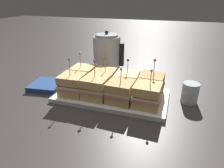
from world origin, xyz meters
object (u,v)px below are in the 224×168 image
object	(u,v)px
sandwich_front_far_left	(73,85)
sandwich_back_center_right	(127,82)
sandwich_front_center_right	(120,92)
sandwich_back_far_left	(83,76)
sandwich_back_center_left	(104,79)
sandwich_front_center_left	(96,88)
serving_platter	(112,96)
kettle_steel	(107,54)
napkin_stack	(47,85)
sandwich_front_far_right	(147,95)
sandwich_back_far_right	(151,84)
drinking_glass	(190,93)

from	to	relation	value
sandwich_front_far_left	sandwich_back_center_right	distance (m)	0.24
sandwich_front_center_right	sandwich_back_far_left	xyz separation A→B (m)	(-0.21, 0.11, 0.00)
sandwich_back_center_left	sandwich_front_center_left	bearing A→B (deg)	-89.71
serving_platter	kettle_steel	bearing A→B (deg)	113.25
sandwich_back_center_right	napkin_stack	size ratio (longest dim) A/B	0.92
sandwich_front_far_left	sandwich_back_center_left	xyz separation A→B (m)	(0.11, 0.11, -0.00)
sandwich_back_center_right	sandwich_back_center_left	bearing A→B (deg)	-179.86
sandwich_front_center_right	sandwich_front_far_right	xyz separation A→B (m)	(0.11, -0.00, 0.00)
sandwich_front_far_left	sandwich_back_center_left	bearing A→B (deg)	45.47
sandwich_front_center_right	napkin_stack	size ratio (longest dim) A/B	0.91
napkin_stack	serving_platter	bearing A→B (deg)	0.32
sandwich_front_center_right	kettle_steel	distance (m)	0.38
sandwich_front_far_right	sandwich_back_far_left	distance (m)	0.34
sandwich_front_far_left	serving_platter	bearing A→B (deg)	18.51
sandwich_front_center_left	napkin_stack	size ratio (longest dim) A/B	1.02
sandwich_back_far_right	sandwich_back_far_left	bearing A→B (deg)	179.64
sandwich_front_far_right	napkin_stack	xyz separation A→B (m)	(-0.49, 0.05, -0.05)
serving_platter	napkin_stack	bearing A→B (deg)	-179.68
sandwich_front_far_left	napkin_stack	distance (m)	0.19
drinking_glass	kettle_steel	bearing A→B (deg)	153.20
sandwich_front_center_left	sandwich_back_far_right	size ratio (longest dim) A/B	1.02
serving_platter	sandwich_back_center_right	world-z (taller)	sandwich_back_center_right
sandwich_back_far_left	napkin_stack	size ratio (longest dim) A/B	0.99
serving_platter	sandwich_front_far_right	distance (m)	0.18
sandwich_back_far_left	sandwich_back_center_right	world-z (taller)	sandwich_back_far_left
serving_platter	sandwich_front_center_left	distance (m)	0.09
napkin_stack	drinking_glass	bearing A→B (deg)	5.48
serving_platter	drinking_glass	xyz separation A→B (m)	(0.32, 0.06, 0.03)
sandwich_front_far_right	napkin_stack	world-z (taller)	sandwich_front_far_right
sandwich_back_far_right	napkin_stack	bearing A→B (deg)	-173.68
sandwich_front_far_left	napkin_stack	world-z (taller)	sandwich_front_far_left
sandwich_front_far_right	napkin_stack	size ratio (longest dim) A/B	0.93
sandwich_front_center_right	napkin_stack	xyz separation A→B (m)	(-0.39, 0.05, -0.05)
serving_platter	drinking_glass	distance (m)	0.33
sandwich_front_center_right	sandwich_back_far_right	bearing A→B (deg)	44.27
sandwich_front_center_right	drinking_glass	bearing A→B (deg)	22.90
sandwich_front_far_right	sandwich_back_far_left	xyz separation A→B (m)	(-0.32, 0.11, 0.00)
sandwich_back_center_right	sandwich_back_far_right	xyz separation A→B (m)	(0.11, -0.00, 0.00)
sandwich_front_center_right	drinking_glass	size ratio (longest dim) A/B	1.69
sandwich_front_center_left	sandwich_back_center_left	bearing A→B (deg)	90.29
serving_platter	sandwich_front_center_left	size ratio (longest dim) A/B	2.94
kettle_steel	sandwich_back_center_right	bearing A→B (deg)	-52.82
sandwich_front_far_left	sandwich_back_far_left	bearing A→B (deg)	90.50
sandwich_front_far_right	sandwich_back_far_left	size ratio (longest dim) A/B	0.95
serving_platter	sandwich_back_center_right	distance (m)	0.09
sandwich_front_far_left	kettle_steel	xyz separation A→B (m)	(0.04, 0.34, 0.05)
kettle_steel	sandwich_front_far_left	bearing A→B (deg)	-96.43
sandwich_front_center_left	sandwich_back_center_left	size ratio (longest dim) A/B	1.08
sandwich_back_center_left	sandwich_back_far_right	size ratio (longest dim) A/B	0.94
serving_platter	sandwich_back_center_right	bearing A→B (deg)	45.47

